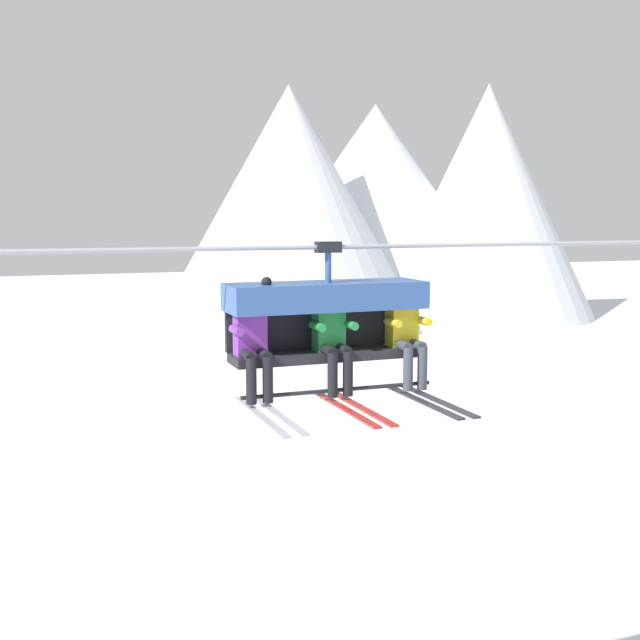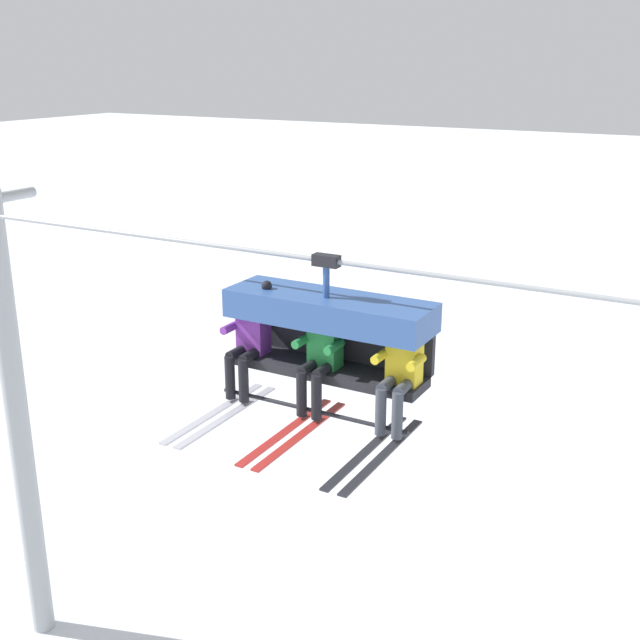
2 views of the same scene
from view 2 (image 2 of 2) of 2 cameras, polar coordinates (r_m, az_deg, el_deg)
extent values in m
cylinder|color=#9EA3A8|center=(13.58, -20.63, -7.21)|extent=(0.36, 0.36, 7.53)
cylinder|color=#9EA3A8|center=(7.23, 19.16, 1.54)|extent=(19.21, 0.05, 0.05)
cube|color=#232328|center=(8.44, 0.43, -3.59)|extent=(2.17, 0.48, 0.10)
cube|color=#232328|center=(8.57, 1.34, -1.28)|extent=(2.17, 0.08, 0.45)
cube|color=#335699|center=(8.27, 0.64, 0.73)|extent=(2.21, 0.68, 0.30)
cylinder|color=black|center=(8.31, -0.65, -6.42)|extent=(2.17, 0.04, 0.04)
cylinder|color=#335699|center=(8.13, 0.45, 2.76)|extent=(0.07, 0.07, 0.34)
cube|color=black|center=(8.07, 0.45, 4.25)|extent=(0.28, 0.12, 0.12)
cube|color=purple|center=(8.75, -4.77, -0.68)|extent=(0.32, 0.22, 0.52)
sphere|color=#284C93|center=(8.64, -4.83, 1.57)|extent=(0.22, 0.22, 0.22)
ellipsoid|color=black|center=(8.56, -5.20, 1.40)|extent=(0.17, 0.04, 0.08)
cylinder|color=black|center=(8.74, -5.83, -2.26)|extent=(0.11, 0.34, 0.11)
cylinder|color=black|center=(8.65, -4.87, -2.47)|extent=(0.11, 0.34, 0.11)
cylinder|color=black|center=(8.70, -6.42, -4.08)|extent=(0.11, 0.11, 0.48)
cylinder|color=black|center=(8.61, -5.46, -4.31)|extent=(0.11, 0.11, 0.48)
cube|color=#B2B2BC|center=(8.60, -7.50, -6.52)|extent=(0.09, 1.70, 0.02)
cube|color=#B2B2BC|center=(8.50, -6.54, -6.78)|extent=(0.09, 1.70, 0.02)
cylinder|color=purple|center=(8.73, -6.34, -0.51)|extent=(0.09, 0.30, 0.09)
cylinder|color=purple|center=(8.55, -3.78, 1.34)|extent=(0.09, 0.09, 0.30)
sphere|color=black|center=(8.50, -3.81, 2.44)|extent=(0.11, 0.11, 0.11)
cube|color=#23843D|center=(8.31, 0.37, -1.65)|extent=(0.32, 0.22, 0.52)
sphere|color=maroon|center=(8.20, 0.37, 0.71)|extent=(0.22, 0.22, 0.22)
ellipsoid|color=black|center=(8.11, 0.03, 0.52)|extent=(0.17, 0.04, 0.08)
cylinder|color=black|center=(8.29, -0.74, -3.33)|extent=(0.11, 0.34, 0.11)
cylinder|color=black|center=(8.21, 0.33, -3.55)|extent=(0.11, 0.34, 0.11)
cylinder|color=black|center=(8.25, -1.32, -5.26)|extent=(0.11, 0.11, 0.48)
cylinder|color=black|center=(8.17, -0.25, -5.50)|extent=(0.11, 0.11, 0.48)
cube|color=#B22823|center=(8.14, -2.38, -7.86)|extent=(0.09, 1.70, 0.02)
cube|color=#B22823|center=(8.06, -1.30, -8.13)|extent=(0.09, 1.70, 0.02)
cylinder|color=#23843D|center=(8.26, -1.27, -1.49)|extent=(0.09, 0.30, 0.09)
cylinder|color=#23843D|center=(8.09, 1.02, -1.92)|extent=(0.09, 0.30, 0.09)
cube|color=yellow|center=(7.95, 6.03, -2.72)|extent=(0.32, 0.22, 0.52)
sphere|color=silver|center=(7.83, 6.12, -0.26)|extent=(0.22, 0.22, 0.22)
ellipsoid|color=black|center=(7.74, 5.82, -0.47)|extent=(0.17, 0.04, 0.08)
cylinder|color=#3D424C|center=(7.91, 4.90, -4.48)|extent=(0.11, 0.34, 0.11)
cylinder|color=#3D424C|center=(7.85, 6.07, -4.72)|extent=(0.11, 0.34, 0.11)
cylinder|color=#3D424C|center=(7.87, 4.34, -6.51)|extent=(0.11, 0.11, 0.48)
cylinder|color=#3D424C|center=(7.80, 5.51, -6.77)|extent=(0.11, 0.11, 0.48)
cube|color=#232328|center=(7.75, 3.34, -9.27)|extent=(0.09, 1.70, 0.02)
cube|color=#232328|center=(7.69, 4.54, -9.56)|extent=(0.09, 1.70, 0.02)
cylinder|color=yellow|center=(7.87, 4.36, -2.55)|extent=(0.09, 0.30, 0.09)
cylinder|color=yellow|center=(7.74, 6.87, -3.02)|extent=(0.09, 0.30, 0.09)
camera|label=1|loc=(7.24, -68.03, -6.36)|focal=45.00mm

